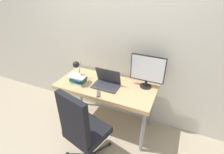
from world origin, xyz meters
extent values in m
plane|color=tan|center=(0.00, 0.00, 0.00)|extent=(12.00, 12.00, 0.00)
cube|color=beige|center=(0.00, 0.73, 1.30)|extent=(8.00, 0.05, 2.60)
cube|color=tan|center=(0.00, 0.33, 0.74)|extent=(1.45, 0.66, 0.06)
cylinder|color=gray|center=(-0.66, 0.06, 0.35)|extent=(0.05, 0.05, 0.71)
cylinder|color=gray|center=(0.66, 0.06, 0.35)|extent=(0.05, 0.05, 0.71)
cylinder|color=gray|center=(-0.66, 0.60, 0.35)|extent=(0.05, 0.05, 0.71)
cylinder|color=gray|center=(0.66, 0.60, 0.35)|extent=(0.05, 0.05, 0.71)
cube|color=#38383D|center=(0.02, 0.29, 0.78)|extent=(0.38, 0.24, 0.02)
cube|color=#2D2D33|center=(0.02, 0.29, 0.79)|extent=(0.32, 0.15, 0.00)
cube|color=#38383D|center=(0.02, 0.38, 0.90)|extent=(0.38, 0.07, 0.24)
cube|color=black|center=(0.02, 0.38, 0.90)|extent=(0.34, 0.06, 0.21)
cylinder|color=black|center=(0.54, 0.53, 0.77)|extent=(0.17, 0.17, 0.01)
cylinder|color=black|center=(0.54, 0.53, 0.83)|extent=(0.04, 0.04, 0.10)
cube|color=black|center=(0.54, 0.53, 1.06)|extent=(0.47, 0.02, 0.38)
cube|color=silver|center=(0.54, 0.52, 1.06)|extent=(0.45, 0.00, 0.36)
cylinder|color=#4C4C51|center=(-0.43, 0.38, 0.78)|extent=(0.15, 0.15, 0.02)
cylinder|color=#99999E|center=(-0.43, 0.32, 0.92)|extent=(0.02, 0.14, 0.27)
sphere|color=black|center=(-0.43, 0.25, 1.05)|extent=(0.10, 0.10, 0.10)
sphere|color=black|center=(0.23, -0.05, 0.03)|extent=(0.05, 0.05, 0.05)
cylinder|color=black|center=(0.14, -0.18, 0.03)|extent=(0.19, 0.28, 0.03)
sphere|color=black|center=(-0.14, -0.07, 0.03)|extent=(0.05, 0.05, 0.05)
cylinder|color=black|center=(-0.04, -0.19, 0.03)|extent=(0.23, 0.26, 0.03)
sphere|color=black|center=(-0.24, -0.43, 0.03)|extent=(0.05, 0.05, 0.05)
cylinder|color=black|center=(-0.09, -0.37, 0.03)|extent=(0.31, 0.14, 0.03)
cylinder|color=#2D2D33|center=(0.06, -0.32, 0.24)|extent=(0.04, 0.04, 0.38)
cube|color=black|center=(0.06, -0.32, 0.48)|extent=(0.54, 0.54, 0.09)
cube|color=black|center=(0.01, -0.50, 0.82)|extent=(0.43, 0.17, 0.59)
cube|color=silver|center=(-0.40, 0.22, 0.78)|extent=(0.25, 0.19, 0.03)
cube|color=#286B47|center=(-0.38, 0.20, 0.80)|extent=(0.20, 0.14, 0.02)
cube|color=#286B47|center=(-0.40, 0.23, 0.83)|extent=(0.25, 0.19, 0.04)
cube|color=#334C8C|center=(-0.38, 0.22, 0.86)|extent=(0.20, 0.19, 0.02)
cube|color=silver|center=(-0.40, 0.21, 0.88)|extent=(0.25, 0.16, 0.02)
cube|color=#4C4C51|center=(0.01, 0.08, 0.78)|extent=(0.10, 0.14, 0.02)
camera|label=1|loc=(0.95, -1.59, 2.15)|focal=28.00mm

